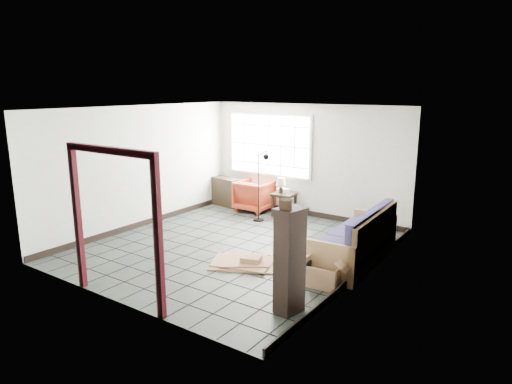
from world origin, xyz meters
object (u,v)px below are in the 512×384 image
Objects in this scene: tall_shelf at (290,260)px; armchair at (255,194)px; futon_sofa at (358,243)px; side_table at (284,197)px.

armchair is at bearing 141.17° from tall_shelf.
futon_sofa is 3.87m from armchair.
armchair is at bearing -179.12° from side_table.
tall_shelf reaches higher than side_table.
armchair is (-3.42, 1.81, 0.06)m from futon_sofa.
futon_sofa is 4.06× the size of side_table.
side_table is 4.75m from tall_shelf.
futon_sofa reaches higher than side_table.
side_table is (0.83, 0.01, 0.04)m from armchair.
side_table is at bearing 142.72° from futon_sofa.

